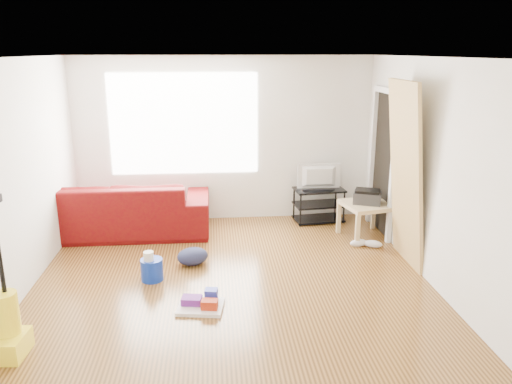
{
  "coord_description": "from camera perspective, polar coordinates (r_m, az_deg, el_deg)",
  "views": [
    {
      "loc": [
        -0.19,
        -5.03,
        2.57
      ],
      "look_at": [
        0.31,
        0.6,
        0.96
      ],
      "focal_mm": 35.0,
      "sensor_mm": 36.0,
      "label": 1
    }
  ],
  "objects": [
    {
      "name": "room",
      "position": [
        5.36,
        -2.14,
        1.69
      ],
      "size": [
        4.51,
        5.01,
        2.51
      ],
      "color": "#4D3115",
      "rests_on": "ground"
    },
    {
      "name": "sofa",
      "position": [
        7.57,
        -15.51,
        -4.52
      ],
      "size": [
        2.66,
        1.04,
        0.78
      ],
      "primitive_type": "imported",
      "rotation": [
        0.0,
        0.0,
        3.14
      ],
      "color": "#560C07",
      "rests_on": "ground"
    },
    {
      "name": "tv_stand",
      "position": [
        7.78,
        7.17,
        -1.41
      ],
      "size": [
        0.79,
        0.51,
        0.52
      ],
      "rotation": [
        0.0,
        0.0,
        0.11
      ],
      "color": "black",
      "rests_on": "ground"
    },
    {
      "name": "tv",
      "position": [
        7.66,
        7.28,
        1.73
      ],
      "size": [
        0.66,
        0.09,
        0.38
      ],
      "primitive_type": "imported",
      "rotation": [
        0.0,
        0.0,
        3.14
      ],
      "color": "black",
      "rests_on": "tv_stand"
    },
    {
      "name": "side_table",
      "position": [
        7.17,
        12.53,
        -1.87
      ],
      "size": [
        0.74,
        0.74,
        0.51
      ],
      "rotation": [
        0.0,
        0.0,
        0.21
      ],
      "color": "tan",
      "rests_on": "ground"
    },
    {
      "name": "printer",
      "position": [
        7.12,
        12.61,
        -0.52
      ],
      "size": [
        0.45,
        0.4,
        0.19
      ],
      "rotation": [
        0.0,
        0.0,
        -0.37
      ],
      "color": "#2A2A2D",
      "rests_on": "side_table"
    },
    {
      "name": "bucket",
      "position": [
        6.0,
        -11.74,
        -9.79
      ],
      "size": [
        0.31,
        0.31,
        0.26
      ],
      "primitive_type": "cylinder",
      "rotation": [
        0.0,
        0.0,
        -0.27
      ],
      "color": "#0D2BA3",
      "rests_on": "ground"
    },
    {
      "name": "toilet_paper",
      "position": [
        5.9,
        -12.11,
        -8.32
      ],
      "size": [
        0.12,
        0.12,
        0.11
      ],
      "primitive_type": "cylinder",
      "color": "silver",
      "rests_on": "bucket"
    },
    {
      "name": "cleaning_tray",
      "position": [
        5.3,
        -6.2,
        -12.54
      ],
      "size": [
        0.51,
        0.44,
        0.17
      ],
      "rotation": [
        0.0,
        0.0,
        -0.16
      ],
      "color": "silver",
      "rests_on": "ground"
    },
    {
      "name": "backpack",
      "position": [
        6.32,
        -7.23,
        -8.19
      ],
      "size": [
        0.46,
        0.42,
        0.21
      ],
      "primitive_type": "ellipsoid",
      "rotation": [
        0.0,
        0.0,
        0.32
      ],
      "color": "#1C2037",
      "rests_on": "ground"
    },
    {
      "name": "sneakers",
      "position": [
        6.94,
        12.43,
        -5.76
      ],
      "size": [
        0.45,
        0.23,
        0.1
      ],
      "rotation": [
        0.0,
        0.0,
        -0.25
      ],
      "color": "silver",
      "rests_on": "ground"
    },
    {
      "name": "vacuum",
      "position": [
        4.96,
        -26.59,
        -13.59
      ],
      "size": [
        0.33,
        0.37,
        1.44
      ],
      "rotation": [
        0.0,
        0.0,
        -0.08
      ],
      "color": "yellow",
      "rests_on": "ground"
    },
    {
      "name": "door_panel",
      "position": [
        6.63,
        15.97,
        -7.53
      ],
      "size": [
        0.28,
        0.9,
        2.24
      ],
      "primitive_type": "cube",
      "rotation": [
        0.0,
        -0.1,
        0.0
      ],
      "color": "tan",
      "rests_on": "ground"
    }
  ]
}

